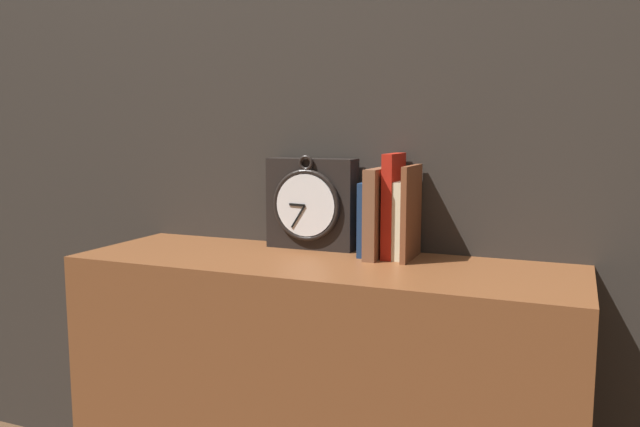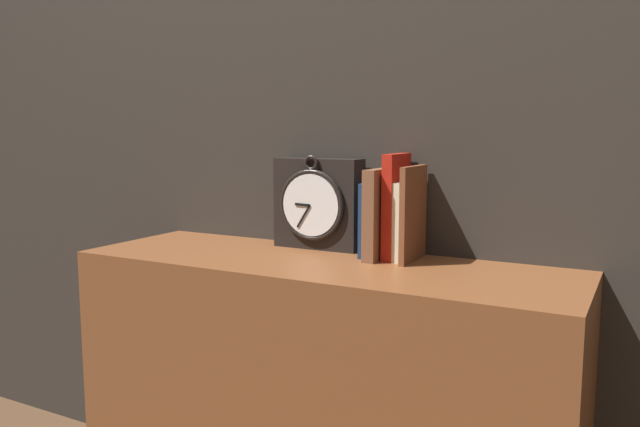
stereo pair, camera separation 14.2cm
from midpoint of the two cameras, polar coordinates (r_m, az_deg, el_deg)
name	(u,v)px [view 1 (the left image)]	position (r m, az deg, el deg)	size (l,w,h in m)	color
wall_back	(353,13)	(1.62, 0.38, 17.85)	(6.00, 0.05, 2.60)	#2D2823
bookshelf	(320,408)	(1.55, -2.74, -17.42)	(1.16, 0.37, 0.71)	brown
clock	(311,204)	(1.57, -3.38, 0.89)	(0.23, 0.08, 0.24)	black
book_slot0_navy	(369,218)	(1.49, 1.85, -0.47)	(0.02, 0.12, 0.18)	navy
book_slot1_brown	(378,213)	(1.47, 2.61, 0.05)	(0.03, 0.15, 0.21)	brown
book_slot2_red	(393,205)	(1.47, 4.01, 0.72)	(0.02, 0.12, 0.24)	#B11D11
book_slot3_cream	(404,219)	(1.47, 4.92, -0.55)	(0.02, 0.12, 0.18)	beige
book_slot4_brown	(411,213)	(1.45, 5.59, 0.07)	(0.01, 0.15, 0.22)	brown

